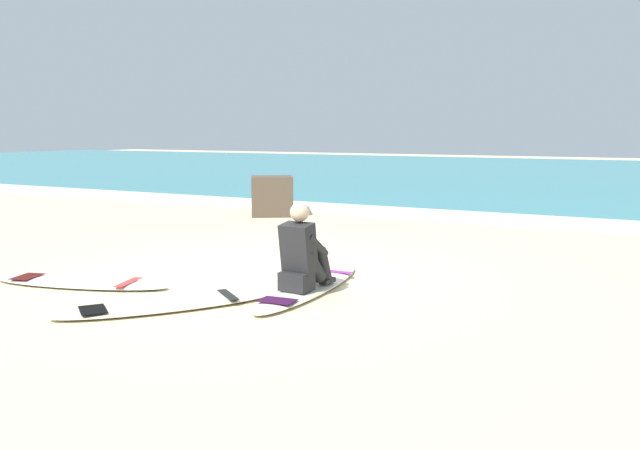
% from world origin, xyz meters
% --- Properties ---
extents(ground_plane, '(80.00, 80.00, 0.00)m').
position_xyz_m(ground_plane, '(0.00, 0.00, 0.00)').
color(ground_plane, beige).
extents(sea, '(80.00, 28.00, 0.10)m').
position_xyz_m(sea, '(0.00, 20.06, 0.05)').
color(sea, teal).
rests_on(sea, ground).
extents(breaking_foam, '(80.00, 0.90, 0.11)m').
position_xyz_m(breaking_foam, '(0.00, 6.36, 0.06)').
color(breaking_foam, white).
rests_on(breaking_foam, ground).
extents(surfboard_main, '(0.70, 2.53, 0.08)m').
position_xyz_m(surfboard_main, '(1.00, -0.32, 0.04)').
color(surfboard_main, '#EFE5C6').
rests_on(surfboard_main, ground).
extents(surfer_seated, '(0.39, 0.71, 0.95)m').
position_xyz_m(surfer_seated, '(1.03, -0.54, 0.44)').
color(surfer_seated, '#232326').
rests_on(surfer_seated, surfboard_main).
extents(surfboard_spare_near, '(1.77, 2.11, 0.08)m').
position_xyz_m(surfboard_spare_near, '(0.10, -1.66, 0.04)').
color(surfboard_spare_near, '#EFE5C6').
rests_on(surfboard_spare_near, ground).
extents(surfboard_spare_far, '(2.24, 1.07, 0.08)m').
position_xyz_m(surfboard_spare_far, '(-1.45, -1.38, 0.04)').
color(surfboard_spare_far, white).
rests_on(surfboard_spare_far, ground).
extents(shoreline_rock, '(1.16, 1.14, 0.82)m').
position_xyz_m(shoreline_rock, '(-2.81, 5.01, 0.41)').
color(shoreline_rock, brown).
rests_on(shoreline_rock, ground).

